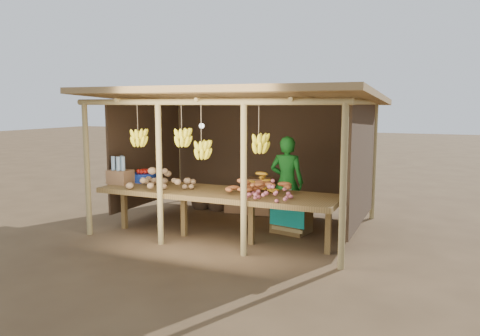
% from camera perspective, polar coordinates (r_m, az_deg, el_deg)
% --- Properties ---
extents(ground, '(60.00, 60.00, 0.00)m').
position_cam_1_polar(ground, '(8.45, 0.00, -7.07)').
color(ground, brown).
rests_on(ground, ground).
extents(stall_structure, '(4.70, 3.50, 2.43)m').
position_cam_1_polar(stall_structure, '(8.09, -0.38, 5.91)').
color(stall_structure, tan).
rests_on(stall_structure, ground).
extents(counter, '(3.90, 1.05, 0.80)m').
position_cam_1_polar(counter, '(7.45, -2.89, -3.28)').
color(counter, brown).
rests_on(counter, ground).
extents(potato_heap, '(1.13, 0.73, 0.37)m').
position_cam_1_polar(potato_heap, '(7.71, -9.07, -1.12)').
color(potato_heap, '#94724C').
rests_on(potato_heap, counter).
extents(sweet_potato_heap, '(1.03, 0.65, 0.36)m').
position_cam_1_polar(sweet_potato_heap, '(7.14, 2.47, -1.80)').
color(sweet_potato_heap, '#AC5C2C').
rests_on(sweet_potato_heap, counter).
extents(onion_heap, '(0.76, 0.56, 0.35)m').
position_cam_1_polar(onion_heap, '(6.76, 3.59, -2.37)').
color(onion_heap, '#B55862').
rests_on(onion_heap, counter).
extents(banana_pile, '(0.60, 0.42, 0.35)m').
position_cam_1_polar(banana_pile, '(7.35, 2.28, -1.58)').
color(banana_pile, gold).
rests_on(banana_pile, counter).
extents(tomato_basin, '(0.43, 0.43, 0.22)m').
position_cam_1_polar(tomato_basin, '(8.49, -11.61, -1.01)').
color(tomato_basin, navy).
rests_on(tomato_basin, counter).
extents(bottle_box, '(0.39, 0.31, 0.48)m').
position_cam_1_polar(bottle_box, '(8.33, -14.40, -0.62)').
color(bottle_box, '#89603D').
rests_on(bottle_box, counter).
extents(vendor, '(0.61, 0.42, 1.62)m').
position_cam_1_polar(vendor, '(8.20, 5.73, -1.76)').
color(vendor, '#186D1F').
rests_on(vendor, ground).
extents(tarp_crate, '(0.74, 0.67, 0.77)m').
position_cam_1_polar(tarp_crate, '(8.03, 6.29, -5.61)').
color(tarp_crate, brown).
rests_on(tarp_crate, ground).
extents(carton_stack, '(1.01, 0.44, 0.72)m').
position_cam_1_polar(carton_stack, '(9.29, 1.48, -3.71)').
color(carton_stack, '#89603D').
rests_on(carton_stack, ground).
extents(burlap_sacks, '(0.77, 0.40, 0.54)m').
position_cam_1_polar(burlap_sacks, '(9.71, -3.85, -3.71)').
color(burlap_sacks, '#422F1E').
rests_on(burlap_sacks, ground).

